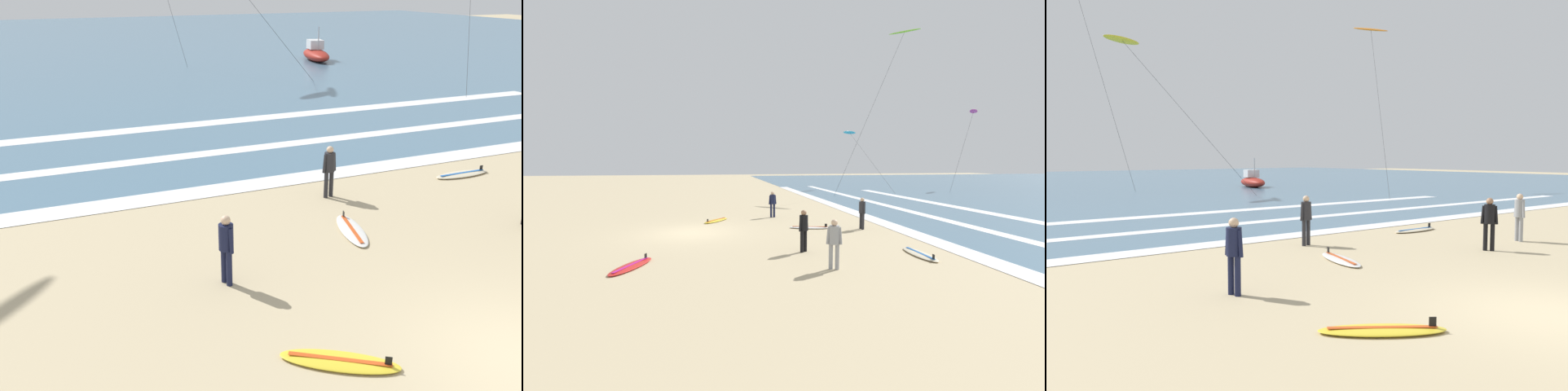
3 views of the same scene
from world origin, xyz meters
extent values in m
plane|color=tan|center=(0.00, 0.00, 0.00)|extent=(160.00, 160.00, 0.00)
cube|color=white|center=(-0.54, 10.29, 0.01)|extent=(58.43, 1.06, 0.01)
cube|color=white|center=(-1.85, 14.26, 0.01)|extent=(57.41, 0.78, 0.01)
cube|color=white|center=(-1.46, 18.95, 0.01)|extent=(42.31, 1.04, 0.01)
cylinder|color=black|center=(4.57, 4.44, 0.41)|extent=(0.13, 0.13, 0.82)
cylinder|color=black|center=(4.69, 4.28, 0.41)|extent=(0.13, 0.13, 0.82)
cylinder|color=black|center=(4.63, 4.36, 1.11)|extent=(0.32, 0.32, 0.58)
cylinder|color=black|center=(4.52, 4.51, 1.08)|extent=(0.15, 0.16, 0.56)
cylinder|color=black|center=(4.74, 4.21, 1.08)|extent=(0.15, 0.16, 0.56)
sphere|color=#9E7051|center=(4.63, 4.36, 1.49)|extent=(0.21, 0.21, 0.21)
cylinder|color=#232328|center=(0.87, 8.40, 0.41)|extent=(0.13, 0.13, 0.82)
cylinder|color=#232328|center=(0.67, 8.37, 0.41)|extent=(0.13, 0.13, 0.82)
cylinder|color=#232328|center=(0.77, 8.39, 1.11)|extent=(0.32, 0.32, 0.58)
cylinder|color=#232328|center=(0.96, 8.42, 1.08)|extent=(0.15, 0.11, 0.56)
cylinder|color=#232328|center=(0.59, 8.35, 1.08)|extent=(0.15, 0.11, 0.56)
sphere|color=#DBB28E|center=(0.77, 8.39, 1.49)|extent=(0.21, 0.21, 0.21)
cylinder|color=#141938|center=(-3.89, 4.49, 0.41)|extent=(0.13, 0.13, 0.82)
cylinder|color=#141938|center=(-3.94, 4.68, 0.41)|extent=(0.13, 0.13, 0.82)
cylinder|color=#141938|center=(-3.92, 4.58, 1.11)|extent=(0.32, 0.32, 0.58)
cylinder|color=#141938|center=(-3.87, 4.40, 1.08)|extent=(0.12, 0.15, 0.56)
cylinder|color=#141938|center=(-3.96, 4.77, 1.08)|extent=(0.12, 0.15, 0.56)
sphere|color=#DBB28E|center=(-3.92, 4.58, 1.49)|extent=(0.21, 0.21, 0.21)
cylinder|color=gray|center=(6.91, 4.66, 0.41)|extent=(0.13, 0.13, 0.82)
cylinder|color=gray|center=(6.98, 4.85, 0.41)|extent=(0.13, 0.13, 0.82)
cylinder|color=gray|center=(6.95, 4.76, 1.11)|extent=(0.32, 0.32, 0.58)
cylinder|color=gray|center=(6.88, 4.58, 1.08)|extent=(0.13, 0.16, 0.56)
cylinder|color=gray|center=(7.01, 4.93, 1.08)|extent=(0.13, 0.16, 0.56)
sphere|color=#DBB28E|center=(6.95, 4.76, 1.49)|extent=(0.21, 0.21, 0.21)
ellipsoid|color=silver|center=(0.05, 5.86, 0.04)|extent=(1.14, 2.18, 0.09)
cube|color=#D84C19|center=(0.05, 5.86, 0.09)|extent=(0.57, 1.75, 0.01)
cube|color=black|center=(0.26, 6.65, 0.17)|extent=(0.05, 0.12, 0.16)
ellipsoid|color=yellow|center=(-3.11, 1.16, 0.04)|extent=(2.07, 1.69, 0.09)
cube|color=#D84C19|center=(-3.11, 1.16, 0.09)|extent=(1.53, 1.10, 0.01)
cube|color=black|center=(-2.44, 0.70, 0.17)|extent=(0.11, 0.08, 0.16)
ellipsoid|color=beige|center=(5.95, 8.39, 0.04)|extent=(2.10, 0.60, 0.09)
cube|color=#1959B2|center=(5.95, 8.39, 0.09)|extent=(1.79, 0.10, 0.01)
cube|color=black|center=(6.77, 8.39, 0.17)|extent=(0.12, 0.02, 0.16)
ellipsoid|color=yellow|center=(2.89, 33.04, 11.09)|extent=(3.23, 2.07, 0.43)
cylinder|color=#333333|center=(6.69, 30.19, 5.55)|extent=(7.62, 5.71, 11.11)
cylinder|color=#333333|center=(2.91, 37.92, 8.62)|extent=(3.85, 2.47, 17.25)
ellipsoid|color=orange|center=(21.89, 27.42, 13.50)|extent=(3.28, 1.79, 0.43)
cylinder|color=#333333|center=(18.81, 23.26, 6.75)|extent=(6.19, 8.35, 13.51)
ellipsoid|color=maroon|center=(15.50, 36.24, 0.45)|extent=(2.91, 5.46, 0.90)
cube|color=silver|center=(15.60, 36.63, 1.25)|extent=(1.43, 1.72, 0.70)
cylinder|color=#B2B2B2|center=(15.36, 35.66, 1.80)|extent=(0.08, 0.08, 1.80)
camera|label=1|loc=(-7.69, -5.96, 6.23)|focal=39.98mm
camera|label=2|loc=(17.39, 1.08, 3.39)|focal=24.45mm
camera|label=3|loc=(-8.94, -4.55, 2.84)|focal=35.34mm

